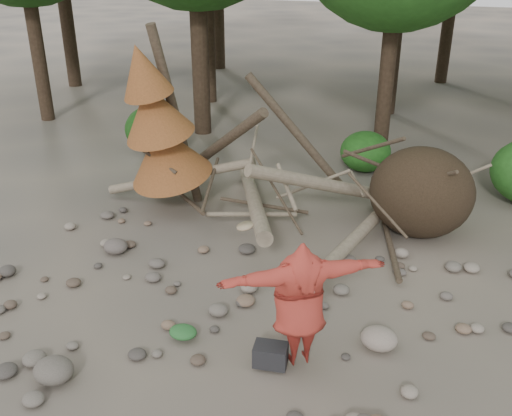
% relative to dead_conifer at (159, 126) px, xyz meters
% --- Properties ---
extents(ground, '(120.00, 120.00, 0.00)m').
position_rel_dead_conifer_xyz_m(ground, '(3.12, -3.37, -2.11)').
color(ground, '#514C44').
rests_on(ground, ground).
extents(deadfall_pile, '(8.55, 5.24, 3.30)m').
position_rel_dead_conifer_xyz_m(deadfall_pile, '(5.13, 0.87, -1.16)').
color(deadfall_pile, '#332619').
rests_on(deadfall_pile, ground).
extents(dead_conifer, '(2.06, 2.16, 4.35)m').
position_rel_dead_conifer_xyz_m(dead_conifer, '(0.00, 0.00, 0.00)').
color(dead_conifer, '#4C3F30').
rests_on(dead_conifer, ground).
extents(bush_left, '(1.80, 1.80, 1.44)m').
position_rel_dead_conifer_xyz_m(bush_left, '(-2.38, 3.83, -1.39)').
color(bush_left, '#1B4D14').
rests_on(bush_left, ground).
extents(bush_mid, '(1.40, 1.40, 1.12)m').
position_rel_dead_conifer_xyz_m(bush_mid, '(3.92, 4.43, -1.55)').
color(bush_mid, '#24611C').
rests_on(bush_mid, ground).
extents(frisbee_thrower, '(2.40, 1.93, 1.99)m').
position_rel_dead_conifer_xyz_m(frisbee_thrower, '(4.48, -4.07, -1.03)').
color(frisbee_thrower, '#A52F25').
rests_on(frisbee_thrower, ground).
extents(backpack, '(0.54, 0.40, 0.33)m').
position_rel_dead_conifer_xyz_m(backpack, '(4.13, -4.31, -1.94)').
color(backpack, black).
rests_on(backpack, ground).
extents(cloth_green, '(0.46, 0.38, 0.17)m').
position_rel_dead_conifer_xyz_m(cloth_green, '(2.60, -4.16, -2.03)').
color(cloth_green, '#26612B').
rests_on(cloth_green, ground).
extents(cloth_orange, '(0.29, 0.24, 0.11)m').
position_rel_dead_conifer_xyz_m(cloth_orange, '(4.20, -3.43, -2.06)').
color(cloth_orange, '#A4451C').
rests_on(cloth_orange, ground).
extents(boulder_front_left, '(0.60, 0.54, 0.36)m').
position_rel_dead_conifer_xyz_m(boulder_front_left, '(1.28, -5.67, -1.93)').
color(boulder_front_left, '#615A51').
rests_on(boulder_front_left, ground).
extents(boulder_mid_right, '(0.58, 0.52, 0.35)m').
position_rel_dead_conifer_xyz_m(boulder_mid_right, '(5.58, -3.29, -1.94)').
color(boulder_mid_right, gray).
rests_on(boulder_mid_right, ground).
extents(boulder_mid_left, '(0.51, 0.46, 0.30)m').
position_rel_dead_conifer_xyz_m(boulder_mid_left, '(0.00, -2.10, -1.96)').
color(boulder_mid_left, '#605751').
rests_on(boulder_mid_left, ground).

